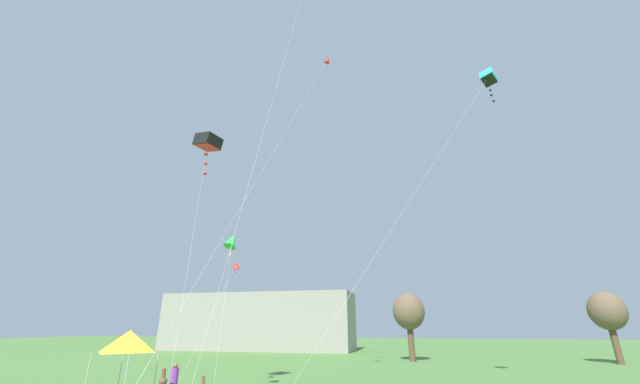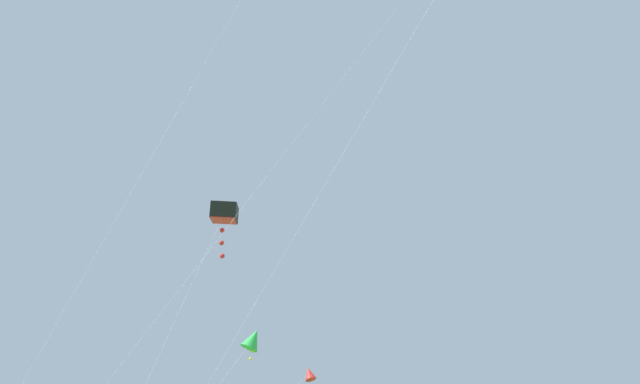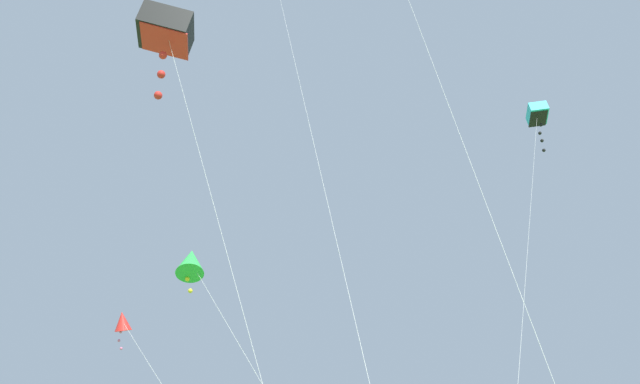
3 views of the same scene
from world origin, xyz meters
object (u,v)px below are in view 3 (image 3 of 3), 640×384
kite_black_box_1 (166,32)px  kite_green_diamond_2 (191,262)px  kite_red_diamond_3 (123,322)px  kite_cyan_box_5 (538,115)px

kite_black_box_1 → kite_green_diamond_2: bearing=37.2°
kite_black_box_1 → kite_red_diamond_3: bearing=81.5°
kite_green_diamond_2 → kite_cyan_box_5: size_ratio=0.44×
kite_red_diamond_3 → kite_cyan_box_5: bearing=1.2°
kite_red_diamond_3 → kite_cyan_box_5: 21.09m
kite_black_box_1 → kite_red_diamond_3: (0.59, 3.98, -7.03)m
kite_black_box_1 → kite_green_diamond_2: (1.60, 1.22, -6.05)m
kite_green_diamond_2 → kite_red_diamond_3: 3.10m
kite_red_diamond_3 → kite_green_diamond_2: bearing=-69.9°
kite_black_box_1 → kite_red_diamond_3: 8.10m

